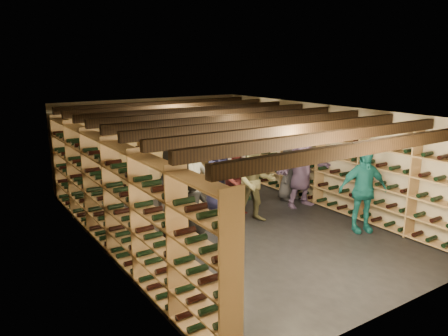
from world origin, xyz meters
name	(u,v)px	position (x,y,z in m)	size (l,w,h in m)	color
ground	(231,224)	(0.00, 0.00, 0.00)	(8.00, 8.00, 0.00)	black
walls	(232,170)	(0.00, 0.00, 1.20)	(5.52, 8.02, 2.40)	beige
ceiling	(232,112)	(0.00, 0.00, 2.40)	(5.50, 8.00, 0.01)	beige
ceiling_joists	(232,119)	(0.00, 0.00, 2.26)	(5.40, 7.12, 0.18)	black
wine_rack_left	(112,196)	(-2.57, 0.00, 1.08)	(0.32, 7.50, 2.15)	#A0804E
wine_rack_right	(320,160)	(2.57, 0.00, 1.08)	(0.32, 7.50, 2.15)	#A0804E
wine_rack_back	(155,146)	(0.00, 3.83, 1.07)	(4.70, 0.30, 2.15)	#A0804E
crate_stack_left	(148,182)	(-0.75, 2.66, 0.42)	(0.51, 0.35, 0.85)	#A58057
crate_stack_right	(189,203)	(-0.31, 1.30, 0.17)	(0.51, 0.35, 0.34)	#A58057
crate_loose	(176,190)	(0.05, 2.66, 0.09)	(0.50, 0.33, 0.17)	#A58057
person_0	(176,194)	(-1.38, -0.15, 0.95)	(0.93, 0.60, 1.90)	black
person_1	(193,217)	(-1.47, -0.96, 0.74)	(0.54, 0.35, 1.48)	black
person_2	(255,182)	(0.51, -0.15, 0.90)	(0.87, 0.68, 1.79)	brown
person_4	(363,190)	(1.99, -1.77, 0.87)	(1.02, 0.42, 1.73)	#196B6D
person_6	(218,176)	(0.25, 0.91, 0.83)	(0.81, 0.53, 1.66)	#1D1E42
person_7	(237,172)	(0.80, 0.96, 0.83)	(0.60, 0.40, 1.66)	gray
person_8	(238,181)	(0.45, 0.40, 0.80)	(0.78, 0.61, 1.61)	#411514
person_9	(195,176)	(-0.27, 1.10, 0.85)	(1.10, 0.63, 1.70)	beige
person_10	(243,169)	(1.23, 1.30, 0.77)	(0.90, 0.37, 1.53)	#25492F
person_11	(301,170)	(2.07, 0.09, 0.88)	(1.63, 0.52, 1.76)	slate
person_12	(290,169)	(2.18, 0.62, 0.80)	(0.78, 0.51, 1.59)	#36363B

